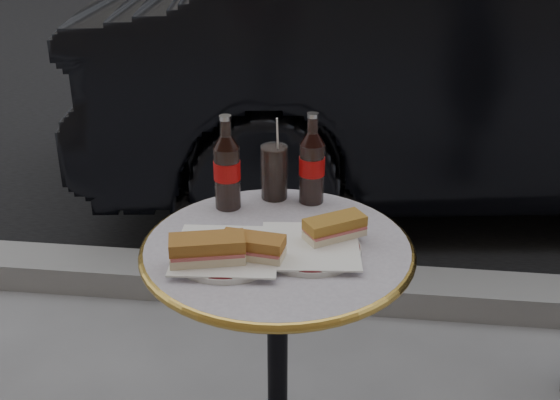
# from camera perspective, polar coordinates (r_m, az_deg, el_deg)

# --- Properties ---
(asphalt_road) EXTENTS (40.00, 8.00, 0.00)m
(asphalt_road) POSITION_cam_1_polar(r_m,az_deg,el_deg) (6.55, 5.33, 12.24)
(asphalt_road) COLOR black
(asphalt_road) RESTS_ON ground
(curb) EXTENTS (40.00, 0.20, 0.12)m
(curb) POSITION_cam_1_polar(r_m,az_deg,el_deg) (2.71, 2.18, -6.99)
(curb) COLOR gray
(curb) RESTS_ON ground
(bistro_table) EXTENTS (0.62, 0.62, 0.73)m
(bistro_table) POSITION_cam_1_polar(r_m,az_deg,el_deg) (1.79, -0.20, -13.89)
(bistro_table) COLOR #BAB2C4
(bistro_table) RESTS_ON ground
(plate_left) EXTENTS (0.26, 0.26, 0.01)m
(plate_left) POSITION_cam_1_polar(r_m,az_deg,el_deg) (1.54, -4.34, -4.37)
(plate_left) COLOR silver
(plate_left) RESTS_ON bistro_table
(plate_right) EXTENTS (0.24, 0.24, 0.01)m
(plate_right) POSITION_cam_1_polar(r_m,az_deg,el_deg) (1.56, 2.44, -3.99)
(plate_right) COLOR silver
(plate_right) RESTS_ON bistro_table
(sandwich_left_a) EXTENTS (0.17, 0.11, 0.05)m
(sandwich_left_a) POSITION_cam_1_polar(r_m,az_deg,el_deg) (1.49, -5.93, -4.11)
(sandwich_left_a) COLOR #9C6227
(sandwich_left_a) RESTS_ON plate_left
(sandwich_left_b) EXTENTS (0.14, 0.08, 0.05)m
(sandwich_left_b) POSITION_cam_1_polar(r_m,az_deg,el_deg) (1.50, -2.25, -3.90)
(sandwich_left_b) COLOR #9C6127
(sandwich_left_b) RESTS_ON plate_left
(sandwich_right) EXTENTS (0.15, 0.13, 0.05)m
(sandwich_right) POSITION_cam_1_polar(r_m,az_deg,el_deg) (1.58, 4.46, -2.35)
(sandwich_right) COLOR #9F6D28
(sandwich_right) RESTS_ON plate_right
(cola_bottle_left) EXTENTS (0.09, 0.09, 0.24)m
(cola_bottle_left) POSITION_cam_1_polar(r_m,az_deg,el_deg) (1.71, -4.35, 3.08)
(cola_bottle_left) COLOR black
(cola_bottle_left) RESTS_ON bistro_table
(cola_bottle_right) EXTENTS (0.08, 0.08, 0.24)m
(cola_bottle_right) POSITION_cam_1_polar(r_m,az_deg,el_deg) (1.74, 2.62, 3.41)
(cola_bottle_right) COLOR black
(cola_bottle_right) RESTS_ON bistro_table
(cola_glass) EXTENTS (0.08, 0.08, 0.14)m
(cola_glass) POSITION_cam_1_polar(r_m,az_deg,el_deg) (1.78, -0.47, 2.29)
(cola_glass) COLOR black
(cola_glass) RESTS_ON bistro_table
(parked_car) EXTENTS (2.00, 4.25, 1.35)m
(parked_car) POSITION_cam_1_polar(r_m,az_deg,el_deg) (3.59, 19.08, 10.80)
(parked_car) COLOR black
(parked_car) RESTS_ON ground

